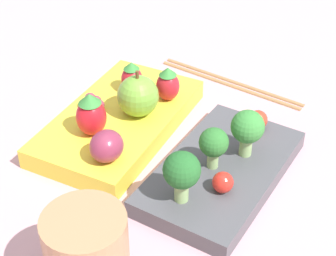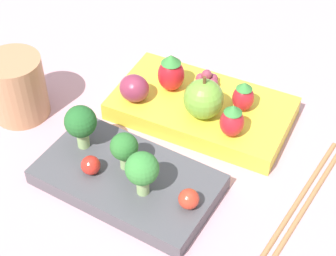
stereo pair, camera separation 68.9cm
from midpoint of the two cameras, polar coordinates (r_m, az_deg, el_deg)
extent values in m
plane|color=#C6939E|center=(0.56, -27.26, -22.17)|extent=(4.00, 4.00, 0.00)
cube|color=#4C4C51|center=(0.51, -22.50, -25.90)|extent=(0.20, 0.12, 0.02)
cube|color=yellow|center=(0.60, -30.78, -16.57)|extent=(0.23, 0.15, 0.02)
cylinder|color=#93B770|center=(0.50, -24.64, -25.08)|extent=(0.01, 0.01, 0.02)
sphere|color=#2D702D|center=(0.48, -25.38, -23.74)|extent=(0.03, 0.03, 0.03)
cylinder|color=#93B770|center=(0.50, -19.61, -23.65)|extent=(0.01, 0.01, 0.02)
sphere|color=#388438|center=(0.47, -20.29, -22.04)|extent=(0.04, 0.04, 0.04)
cylinder|color=#93B770|center=(0.50, -31.00, -29.08)|extent=(0.01, 0.01, 0.02)
sphere|color=#236028|center=(0.47, -32.13, -27.60)|extent=(0.04, 0.04, 0.04)
sphere|color=red|center=(0.51, -15.92, -19.31)|extent=(0.02, 0.02, 0.02)
sphere|color=red|center=(0.48, -25.46, -28.93)|extent=(0.02, 0.02, 0.02)
sphere|color=#70A838|center=(0.56, -29.79, -14.63)|extent=(0.05, 0.05, 0.05)
cylinder|color=brown|center=(0.54, -30.67, -12.76)|extent=(0.00, 0.00, 0.01)
ellipsoid|color=red|center=(0.60, -28.51, -11.44)|extent=(0.03, 0.03, 0.03)
cone|color=#388438|center=(0.59, -29.05, -10.16)|extent=(0.02, 0.02, 0.01)
ellipsoid|color=red|center=(0.57, -25.21, -13.06)|extent=(0.03, 0.03, 0.04)
cone|color=#388438|center=(0.55, -25.77, -11.66)|extent=(0.02, 0.02, 0.01)
ellipsoid|color=red|center=(0.57, -35.86, -16.98)|extent=(0.03, 0.03, 0.04)
cone|color=#388438|center=(0.56, -36.77, -15.40)|extent=(0.03, 0.03, 0.01)
ellipsoid|color=#892D47|center=(0.55, -36.21, -21.31)|extent=(0.04, 0.04, 0.03)
sphere|color=#93384C|center=(0.61, -34.46, -14.91)|extent=(0.01, 0.01, 0.01)
sphere|color=#93384C|center=(0.60, -33.74, -15.06)|extent=(0.01, 0.01, 0.01)
sphere|color=#93384C|center=(0.60, -33.00, -14.58)|extent=(0.01, 0.01, 0.01)
sphere|color=#93384C|center=(0.61, -33.00, -13.96)|extent=(0.01, 0.01, 0.01)
sphere|color=#93384C|center=(0.61, -33.71, -13.82)|extent=(0.01, 0.01, 0.01)
sphere|color=#93384C|center=(0.61, -34.44, -14.28)|extent=(0.01, 0.01, 0.01)
sphere|color=#93384C|center=(0.60, -34.03, -13.84)|extent=(0.01, 0.01, 0.01)
cylinder|color=tan|center=(0.51, -45.99, -34.05)|extent=(0.07, 0.07, 0.08)
cylinder|color=#A37547|center=(0.61, -14.87, -11.21)|extent=(0.01, 0.21, 0.01)
cylinder|color=#A37547|center=(0.62, -14.20, -10.67)|extent=(0.01, 0.21, 0.01)
camera|label=1|loc=(0.34, -126.64, -31.38)|focal=60.00mm
camera|label=2|loc=(0.34, 53.36, 31.38)|focal=60.00mm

